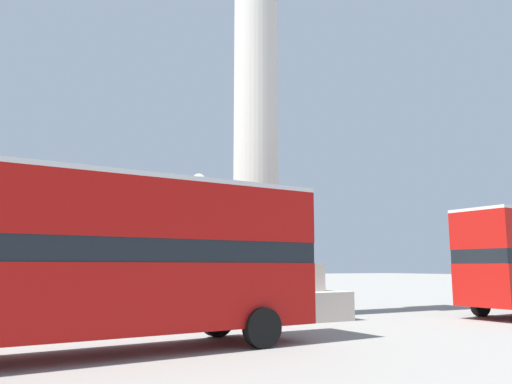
% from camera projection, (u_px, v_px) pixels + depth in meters
% --- Properties ---
extents(ground_plane, '(200.00, 200.00, 0.00)m').
position_uv_depth(ground_plane, '(256.00, 318.00, 19.82)').
color(ground_plane, gray).
extents(monument_column, '(5.50, 5.50, 19.87)m').
position_uv_depth(monument_column, '(256.00, 159.00, 20.78)').
color(monument_column, beige).
rests_on(monument_column, ground_plane).
extents(bus_b, '(11.64, 3.33, 4.19)m').
position_uv_depth(bus_b, '(90.00, 253.00, 11.66)').
color(bus_b, '#A80F0C').
rests_on(bus_b, ground_plane).
extents(street_lamp, '(0.48, 0.48, 5.20)m').
position_uv_depth(street_lamp, '(198.00, 231.00, 16.94)').
color(street_lamp, black).
rests_on(street_lamp, ground_plane).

